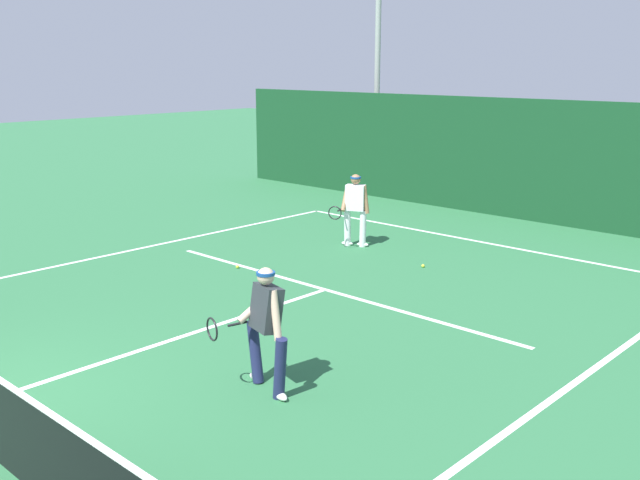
{
  "coord_description": "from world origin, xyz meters",
  "views": [
    {
      "loc": [
        8.32,
        -2.59,
        3.92
      ],
      "look_at": [
        0.2,
        6.09,
        1.0
      ],
      "focal_mm": 40.83,
      "sensor_mm": 36.0,
      "label": 1
    }
  ],
  "objects": [
    {
      "name": "court_line_service",
      "position": [
        0.0,
        6.43,
        0.0
      ],
      "size": [
        7.98,
        0.1,
        0.01
      ],
      "primitive_type": "cube",
      "color": "white",
      "rests_on": "ground_plane"
    },
    {
      "name": "tennis_ball_extra",
      "position": [
        0.43,
        8.79,
        0.03
      ],
      "size": [
        0.07,
        0.07,
        0.07
      ],
      "primitive_type": "sphere",
      "color": "#D1E033",
      "rests_on": "ground_plane"
    },
    {
      "name": "court_line_baseline_far",
      "position": [
        0.0,
        11.39,
        0.0
      ],
      "size": [
        9.79,
        0.1,
        0.01
      ],
      "primitive_type": "cube",
      "color": "white",
      "rests_on": "ground_plane"
    },
    {
      "name": "court_line_centre",
      "position": [
        0.0,
        3.2,
        0.0
      ],
      "size": [
        0.1,
        6.4,
        0.01
      ],
      "primitive_type": "cube",
      "color": "white",
      "rests_on": "ground_plane"
    },
    {
      "name": "player_far",
      "position": [
        -1.66,
        9.18,
        0.87
      ],
      "size": [
        0.65,
        0.91,
        1.58
      ],
      "rotation": [
        0.0,
        0.0,
        3.57
      ],
      "color": "silver",
      "rests_on": "ground_plane"
    },
    {
      "name": "back_fence_windscreen",
      "position": [
        0.0,
        14.23,
        1.52
      ],
      "size": [
        20.69,
        0.12,
        3.04
      ],
      "primitive_type": "cube",
      "color": "#144122",
      "rests_on": "ground_plane"
    },
    {
      "name": "light_pole",
      "position": [
        -6.49,
        15.88,
        4.69
      ],
      "size": [
        0.55,
        0.44,
        7.68
      ],
      "color": "#9EA39E",
      "rests_on": "ground_plane"
    },
    {
      "name": "player_near",
      "position": [
        2.21,
        2.98,
        0.85
      ],
      "size": [
        0.99,
        0.89,
        1.57
      ],
      "rotation": [
        0.0,
        0.0,
        2.9
      ],
      "color": "#1E234C",
      "rests_on": "ground_plane"
    },
    {
      "name": "tennis_ball",
      "position": [
        -2.18,
        6.27,
        0.03
      ],
      "size": [
        0.07,
        0.07,
        0.07
      ],
      "primitive_type": "sphere",
      "color": "#D1E033",
      "rests_on": "ground_plane"
    }
  ]
}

